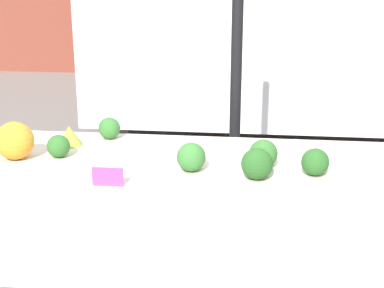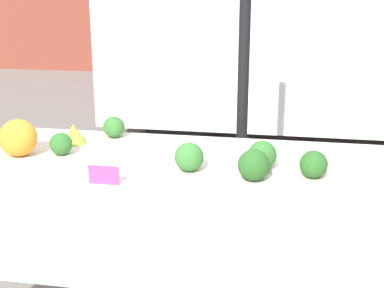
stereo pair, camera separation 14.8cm
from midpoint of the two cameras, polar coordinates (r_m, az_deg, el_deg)
name	(u,v)px [view 2 (the right image)]	position (r m, az deg, el deg)	size (l,w,h in m)	color
tent_pole	(243,81)	(3.36, 6.76, 6.63)	(0.07, 0.07, 2.35)	black
parked_truck	(320,11)	(6.32, 14.18, 13.55)	(4.94, 2.16, 2.77)	silver
market_table	(189,185)	(2.66, 1.33, -4.46)	(2.14, 0.84, 0.92)	beige
orange_cauliflower	(18,138)	(2.83, -16.63, 0.62)	(0.19, 0.19, 0.19)	orange
romanesco_head	(74,134)	(2.99, -11.12, 1.07)	(0.14, 0.14, 0.11)	#93B238
broccoli_head_0	(314,164)	(2.49, 14.51, -2.14)	(0.13, 0.13, 0.13)	#285B23
broccoli_head_1	(254,165)	(2.41, 8.36, -2.26)	(0.14, 0.14, 0.14)	#285B23
broccoli_head_2	(61,144)	(2.80, -12.34, -0.01)	(0.12, 0.12, 0.12)	#2D6628
broccoli_head_3	(189,157)	(2.50, 1.39, -1.42)	(0.14, 0.14, 0.14)	#387533
broccoli_head_4	(262,155)	(2.56, 9.16, -1.16)	(0.14, 0.14, 0.14)	#336B2D
broccoli_head_5	(114,127)	(3.06, -6.96, 1.79)	(0.12, 0.12, 0.12)	#336B2D
price_sign	(104,175)	(2.37, -7.63, -3.33)	(0.14, 0.01, 0.09)	#EF4793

